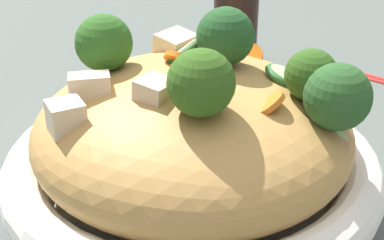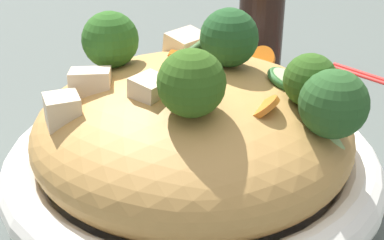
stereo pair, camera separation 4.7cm
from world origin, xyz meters
TOP-DOWN VIEW (x-y plane):
  - ground_plane at (0.00, 0.00)m, footprint 3.00×3.00m
  - serving_bowl at (0.00, 0.00)m, footprint 0.33×0.33m
  - noodle_heap at (0.00, -0.00)m, footprint 0.27×0.27m
  - broccoli_florets at (0.00, -0.03)m, footprint 0.15×0.27m
  - carrot_coins at (0.05, -0.02)m, footprint 0.15×0.12m
  - zucchini_slices at (0.06, -0.03)m, footprint 0.11×0.15m
  - chicken_chunks at (-0.01, 0.05)m, footprint 0.20×0.09m
  - soy_sauce_bottle at (0.29, 0.07)m, footprint 0.06×0.06m

SIDE VIEW (x-z plane):
  - ground_plane at x=0.00m, z-range 0.00..0.00m
  - serving_bowl at x=0.00m, z-range 0.00..0.06m
  - soy_sauce_bottle at x=0.29m, z-range -0.01..0.15m
  - noodle_heap at x=0.00m, z-range 0.02..0.12m
  - zucchini_slices at x=0.06m, z-range 0.09..0.14m
  - carrot_coins at x=0.05m, z-range 0.09..0.14m
  - chicken_chunks at x=-0.01m, z-range 0.10..0.13m
  - broccoli_florets at x=0.00m, z-range 0.09..0.18m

